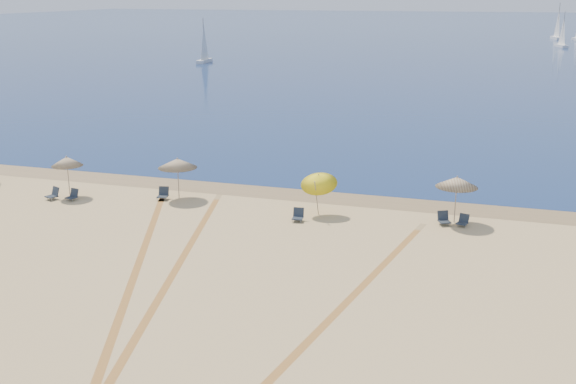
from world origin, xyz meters
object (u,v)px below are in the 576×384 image
Objects in this scene: sailboat_0 at (562,36)px; sailboat_3 at (204,49)px; chair_3 at (163,194)px; umbrella_2 at (177,163)px; umbrella_3 at (319,180)px; sailboat_2 at (557,28)px; chair_6 at (463,221)px; umbrella_4 at (457,182)px; chair_1 at (53,194)px; chair_4 at (298,215)px; chair_2 at (73,195)px; umbrella_1 at (67,161)px; chair_5 at (444,219)px.

sailboat_3 is at bearing -154.07° from sailboat_0.
umbrella_2 is at bearing 16.90° from chair_3.
umbrella_3 is 0.29× the size of sailboat_2.
chair_6 is at bearing -107.68° from sailboat_2.
sailboat_0 is at bearing 101.66° from chair_6.
umbrella_3 is at bearing -174.07° from umbrella_4.
chair_1 is at bearing -173.92° from umbrella_3.
umbrella_2 is 81.27m from sailboat_3.
umbrella_4 is 88.53m from sailboat_3.
chair_4 is (-8.11, -2.12, -1.95)m from umbrella_4.
chair_3 is at bearing 29.71° from chair_2.
chair_2 is at bearing -45.20° from umbrella_1.
chair_2 is 0.10× the size of sailboat_3.
chair_1 is 1.09× the size of chair_3.
umbrella_4 reaches higher than chair_2.
sailboat_3 reaches higher than umbrella_3.
chair_6 is 157.71m from sailboat_2.
umbrella_4 is 2.95× the size of chair_1.
sailboat_0 is at bearing 96.99° from chair_1.
chair_6 is at bearing -10.40° from chair_3.
sailboat_0 is 0.85× the size of sailboat_2.
chair_4 is at bearing -2.04° from umbrella_1.
sailboat_3 is (-38.78, 77.20, 1.98)m from chair_4.
chair_4 is 0.85× the size of chair_5.
sailboat_2 reaches higher than chair_2.
sailboat_0 reaches higher than sailboat_3.
chair_2 is (-21.99, -2.27, -1.96)m from umbrella_4.
umbrella_3 is 16.04m from chair_1.
chair_4 is (13.88, 0.15, 0.01)m from chair_2.
umbrella_2 is at bearing -118.81° from sailboat_0.
sailboat_2 is at bearing 59.84° from chair_5.
umbrella_4 is at bearing 29.31° from chair_1.
umbrella_2 is at bearing 154.69° from chair_5.
sailboat_2 is (15.70, 156.91, 2.47)m from chair_6.
sailboat_3 is at bearing 118.90° from chair_2.
sailboat_0 reaches higher than chair_3.
sailboat_0 is at bearing 76.37° from umbrella_2.
chair_4 is at bearing -119.92° from umbrella_3.
umbrella_3 is at bearing -4.15° from umbrella_2.
chair_3 is 160.51m from sailboat_2.
umbrella_4 is (22.65, 1.60, 0.10)m from umbrella_1.
umbrella_1 is 136.35m from sailboat_0.
umbrella_4 is 3.02× the size of chair_5.
chair_3 is at bearing 40.09° from chair_1.
umbrella_3 is at bearing 3.12° from umbrella_1.
chair_6 is at bearing -22.41° from chair_5.
chair_6 is (23.13, 1.17, -1.88)m from umbrella_1.
umbrella_1 reaches higher than chair_5.
umbrella_1 is 14.67m from chair_4.
sailboat_2 reaches higher than chair_6.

